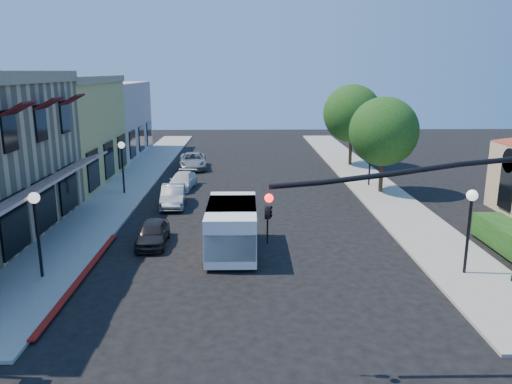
{
  "coord_description": "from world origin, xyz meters",
  "views": [
    {
      "loc": [
        -0.4,
        -10.71,
        8.09
      ],
      "look_at": [
        0.12,
        11.84,
        2.6
      ],
      "focal_mm": 35.0,
      "sensor_mm": 36.0,
      "label": 1
    }
  ],
  "objects_px": {
    "lamppost_left_far": "(122,154)",
    "lamppost_right_far": "(371,149)",
    "signal_mast_arm": "(486,229)",
    "lamppost_right_near": "(471,210)",
    "street_tree_b": "(352,114)",
    "parked_car_c": "(182,181)",
    "street_tree_a": "(384,132)",
    "parked_car_b": "(173,196)",
    "white_van": "(232,225)",
    "lamppost_left_near": "(36,213)",
    "parked_car_d": "(193,161)",
    "parked_car_a": "(153,233)"
  },
  "relations": [
    {
      "from": "lamppost_left_far",
      "to": "lamppost_right_far",
      "type": "bearing_deg",
      "value": 6.71
    },
    {
      "from": "signal_mast_arm",
      "to": "lamppost_right_near",
      "type": "bearing_deg",
      "value": 67.88
    },
    {
      "from": "street_tree_b",
      "to": "parked_car_c",
      "type": "distance_m",
      "value": 16.46
    },
    {
      "from": "street_tree_a",
      "to": "lamppost_right_near",
      "type": "bearing_deg",
      "value": -91.23
    },
    {
      "from": "parked_car_b",
      "to": "lamppost_left_far",
      "type": "bearing_deg",
      "value": 136.65
    },
    {
      "from": "signal_mast_arm",
      "to": "lamppost_right_near",
      "type": "distance_m",
      "value": 7.15
    },
    {
      "from": "signal_mast_arm",
      "to": "parked_car_b",
      "type": "relative_size",
      "value": 2.04
    },
    {
      "from": "lamppost_left_far",
      "to": "parked_car_c",
      "type": "height_order",
      "value": "lamppost_left_far"
    },
    {
      "from": "lamppost_right_far",
      "to": "parked_car_c",
      "type": "distance_m",
      "value": 13.48
    },
    {
      "from": "lamppost_right_near",
      "to": "white_van",
      "type": "relative_size",
      "value": 0.7
    },
    {
      "from": "street_tree_b",
      "to": "lamppost_left_far",
      "type": "height_order",
      "value": "street_tree_b"
    },
    {
      "from": "lamppost_right_near",
      "to": "lamppost_left_near",
      "type": "bearing_deg",
      "value": 180.0
    },
    {
      "from": "white_van",
      "to": "parked_car_b",
      "type": "xyz_separation_m",
      "value": [
        -3.8,
        8.18,
        -0.65
      ]
    },
    {
      "from": "lamppost_right_far",
      "to": "parked_car_d",
      "type": "xyz_separation_m",
      "value": [
        -13.3,
        7.15,
        -2.07
      ]
    },
    {
      "from": "parked_car_a",
      "to": "street_tree_a",
      "type": "bearing_deg",
      "value": 34.95
    },
    {
      "from": "street_tree_b",
      "to": "signal_mast_arm",
      "type": "relative_size",
      "value": 0.88
    },
    {
      "from": "lamppost_right_far",
      "to": "parked_car_b",
      "type": "height_order",
      "value": "lamppost_right_far"
    },
    {
      "from": "street_tree_b",
      "to": "parked_car_c",
      "type": "bearing_deg",
      "value": -148.39
    },
    {
      "from": "signal_mast_arm",
      "to": "parked_car_c",
      "type": "height_order",
      "value": "signal_mast_arm"
    },
    {
      "from": "signal_mast_arm",
      "to": "lamppost_right_far",
      "type": "relative_size",
      "value": 2.24
    },
    {
      "from": "lamppost_right_far",
      "to": "parked_car_c",
      "type": "bearing_deg",
      "value": -178.4
    },
    {
      "from": "parked_car_a",
      "to": "parked_car_c",
      "type": "relative_size",
      "value": 0.88
    },
    {
      "from": "street_tree_a",
      "to": "parked_car_d",
      "type": "bearing_deg",
      "value": 146.08
    },
    {
      "from": "white_van",
      "to": "parked_car_a",
      "type": "distance_m",
      "value": 4.04
    },
    {
      "from": "lamppost_left_far",
      "to": "white_van",
      "type": "distance_m",
      "value": 13.54
    },
    {
      "from": "street_tree_b",
      "to": "lamppost_left_near",
      "type": "bearing_deg",
      "value": -125.79
    },
    {
      "from": "street_tree_a",
      "to": "parked_car_c",
      "type": "bearing_deg",
      "value": 173.17
    },
    {
      "from": "lamppost_left_near",
      "to": "parked_car_b",
      "type": "xyz_separation_m",
      "value": [
        3.7,
        11.0,
        -2.09
      ]
    },
    {
      "from": "street_tree_b",
      "to": "parked_car_c",
      "type": "relative_size",
      "value": 1.82
    },
    {
      "from": "signal_mast_arm",
      "to": "parked_car_d",
      "type": "relative_size",
      "value": 1.68
    },
    {
      "from": "white_van",
      "to": "street_tree_a",
      "type": "bearing_deg",
      "value": 48.75
    },
    {
      "from": "lamppost_left_far",
      "to": "lamppost_left_near",
      "type": "bearing_deg",
      "value": -90.0
    },
    {
      "from": "lamppost_left_near",
      "to": "parked_car_c",
      "type": "bearing_deg",
      "value": 76.68
    },
    {
      "from": "lamppost_right_far",
      "to": "parked_car_c",
      "type": "height_order",
      "value": "lamppost_right_far"
    },
    {
      "from": "lamppost_right_far",
      "to": "parked_car_b",
      "type": "bearing_deg",
      "value": -159.4
    },
    {
      "from": "lamppost_right_far",
      "to": "lamppost_left_near",
      "type": "bearing_deg",
      "value": -136.74
    },
    {
      "from": "parked_car_a",
      "to": "parked_car_c",
      "type": "distance_m",
      "value": 11.63
    },
    {
      "from": "lamppost_left_near",
      "to": "parked_car_c",
      "type": "xyz_separation_m",
      "value": [
        3.7,
        15.63,
        -2.18
      ]
    },
    {
      "from": "lamppost_right_near",
      "to": "parked_car_c",
      "type": "bearing_deg",
      "value": 130.4
    },
    {
      "from": "lamppost_right_near",
      "to": "parked_car_d",
      "type": "distance_m",
      "value": 26.78
    },
    {
      "from": "street_tree_b",
      "to": "parked_car_b",
      "type": "height_order",
      "value": "street_tree_b"
    },
    {
      "from": "signal_mast_arm",
      "to": "white_van",
      "type": "relative_size",
      "value": 1.58
    },
    {
      "from": "lamppost_right_far",
      "to": "parked_car_a",
      "type": "relative_size",
      "value": 1.05
    },
    {
      "from": "street_tree_a",
      "to": "parked_car_b",
      "type": "distance_m",
      "value": 14.37
    },
    {
      "from": "street_tree_b",
      "to": "lamppost_left_far",
      "type": "bearing_deg",
      "value": -149.97
    },
    {
      "from": "street_tree_a",
      "to": "parked_car_b",
      "type": "relative_size",
      "value": 1.65
    },
    {
      "from": "street_tree_a",
      "to": "lamppost_right_far",
      "type": "distance_m",
      "value": 2.49
    },
    {
      "from": "lamppost_left_near",
      "to": "parked_car_b",
      "type": "height_order",
      "value": "lamppost_left_near"
    },
    {
      "from": "lamppost_left_far",
      "to": "lamppost_right_far",
      "type": "xyz_separation_m",
      "value": [
        17.0,
        2.0,
        0.0
      ]
    },
    {
      "from": "white_van",
      "to": "parked_car_d",
      "type": "xyz_separation_m",
      "value": [
        -3.8,
        20.32,
        -0.64
      ]
    }
  ]
}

